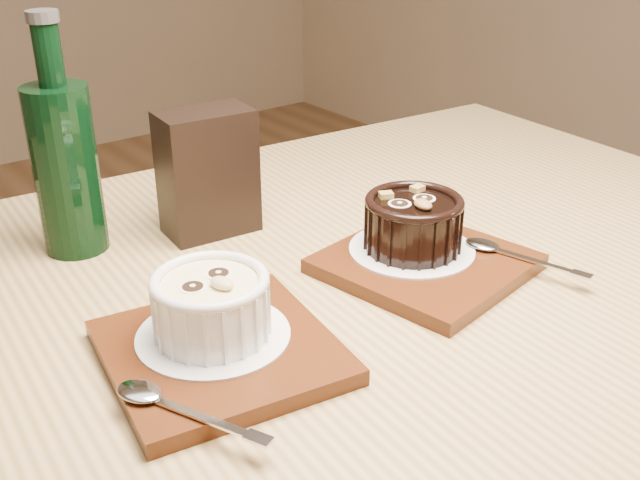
# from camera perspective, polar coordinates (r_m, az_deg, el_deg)

# --- Properties ---
(table) EXTENTS (1.26, 0.90, 0.75)m
(table) POSITION_cam_1_polar(r_m,az_deg,el_deg) (0.78, -0.49, -9.37)
(table) COLOR olive
(table) RESTS_ON ground
(tray_left) EXTENTS (0.21, 0.21, 0.01)m
(tray_left) POSITION_cam_1_polar(r_m,az_deg,el_deg) (0.63, -7.60, -8.45)
(tray_left) COLOR #4F230D
(tray_left) RESTS_ON table
(doily_left) EXTENTS (0.13, 0.13, 0.00)m
(doily_left) POSITION_cam_1_polar(r_m,az_deg,el_deg) (0.64, -8.13, -7.16)
(doily_left) COLOR white
(doily_left) RESTS_ON tray_left
(ramekin_white) EXTENTS (0.10, 0.10, 0.06)m
(ramekin_white) POSITION_cam_1_polar(r_m,az_deg,el_deg) (0.62, -8.30, -4.76)
(ramekin_white) COLOR white
(ramekin_white) RESTS_ON doily_left
(spoon_left) EXTENTS (0.08, 0.13, 0.01)m
(spoon_left) POSITION_cam_1_polar(r_m,az_deg,el_deg) (0.56, -10.87, -12.30)
(spoon_left) COLOR silver
(spoon_left) RESTS_ON tray_left
(tray_right) EXTENTS (0.21, 0.21, 0.01)m
(tray_right) POSITION_cam_1_polar(r_m,az_deg,el_deg) (0.77, 8.02, -1.79)
(tray_right) COLOR #4F230D
(tray_right) RESTS_ON table
(doily_right) EXTENTS (0.13, 0.13, 0.00)m
(doily_right) POSITION_cam_1_polar(r_m,az_deg,el_deg) (0.78, 7.00, -0.69)
(doily_right) COLOR white
(doily_right) RESTS_ON tray_right
(ramekin_dark) EXTENTS (0.10, 0.10, 0.06)m
(ramekin_dark) POSITION_cam_1_polar(r_m,az_deg,el_deg) (0.77, 7.12, 1.45)
(ramekin_dark) COLOR black
(ramekin_dark) RESTS_ON doily_right
(spoon_right) EXTENTS (0.06, 0.14, 0.01)m
(spoon_right) POSITION_cam_1_polar(r_m,az_deg,el_deg) (0.78, 14.56, -1.00)
(spoon_right) COLOR silver
(spoon_right) RESTS_ON tray_right
(condiment_stand) EXTENTS (0.11, 0.07, 0.14)m
(condiment_stand) POSITION_cam_1_polar(r_m,az_deg,el_deg) (0.83, -8.56, 5.09)
(condiment_stand) COLOR black
(condiment_stand) RESTS_ON table
(green_bottle) EXTENTS (0.07, 0.07, 0.25)m
(green_bottle) POSITION_cam_1_polar(r_m,az_deg,el_deg) (0.82, -18.83, 5.55)
(green_bottle) COLOR black
(green_bottle) RESTS_ON table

